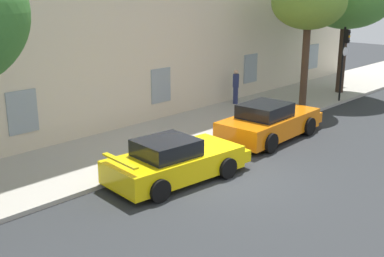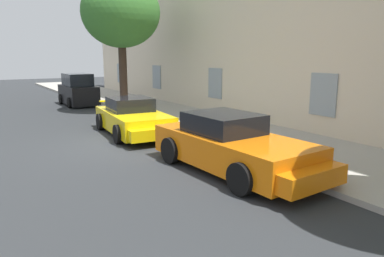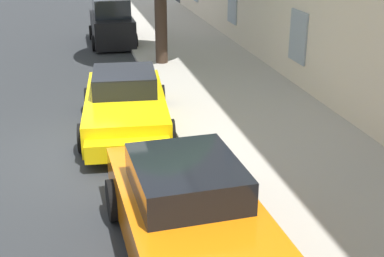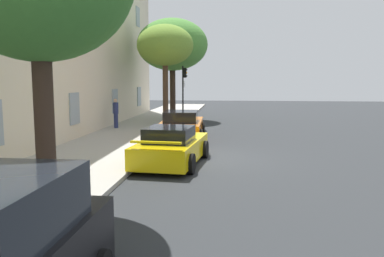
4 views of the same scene
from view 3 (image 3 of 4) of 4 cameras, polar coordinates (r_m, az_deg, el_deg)
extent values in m
plane|color=#2B2D30|center=(11.73, -11.75, -2.48)|extent=(80.00, 80.00, 0.00)
cube|color=#A8A399|center=(12.48, 8.25, -0.36)|extent=(60.00, 4.31, 0.14)
cube|color=#8C99A3|center=(21.68, 4.49, 13.50)|extent=(1.10, 0.06, 1.50)
cube|color=#8C99A3|center=(15.71, 11.65, 9.90)|extent=(1.10, 0.06, 1.50)
cube|color=yellow|center=(12.69, -7.34, 2.25)|extent=(4.40, 2.27, 0.70)
cube|color=black|center=(12.81, -7.50, 5.24)|extent=(1.83, 1.66, 0.50)
cube|color=yellow|center=(10.98, -7.16, -1.43)|extent=(1.43, 1.84, 0.38)
cube|color=yellow|center=(14.39, -7.59, 6.98)|extent=(0.31, 1.61, 0.06)
cylinder|color=black|center=(11.57, -2.53, -0.59)|extent=(0.68, 0.30, 0.66)
cylinder|color=black|center=(11.57, -11.85, -1.06)|extent=(0.68, 0.30, 0.66)
cylinder|color=black|center=(14.03, -3.55, 3.50)|extent=(0.68, 0.30, 0.66)
cylinder|color=black|center=(14.03, -11.25, 3.11)|extent=(0.68, 0.30, 0.66)
cube|color=orange|center=(7.76, 0.05, -10.70)|extent=(4.70, 2.13, 0.76)
cube|color=black|center=(7.74, -0.64, -5.40)|extent=(1.91, 1.63, 0.51)
cylinder|color=black|center=(9.30, 3.44, -6.30)|extent=(0.74, 0.27, 0.73)
cylinder|color=black|center=(8.93, -8.53, -7.83)|extent=(0.74, 0.27, 0.73)
cube|color=black|center=(21.90, -8.83, 10.83)|extent=(3.56, 1.59, 1.10)
cube|color=#1E232B|center=(21.75, -8.97, 13.19)|extent=(2.14, 1.40, 0.73)
cylinder|color=black|center=(21.00, -6.34, 9.57)|extent=(0.61, 0.20, 0.61)
cylinder|color=black|center=(20.88, -10.73, 9.25)|extent=(0.61, 0.20, 0.61)
cylinder|color=black|center=(23.08, -7.02, 10.66)|extent=(0.61, 0.20, 0.61)
cylinder|color=black|center=(22.97, -11.02, 10.37)|extent=(0.61, 0.20, 0.61)
cylinder|color=#38281E|center=(17.95, -3.49, 13.12)|extent=(0.42, 0.42, 3.76)
camera|label=1|loc=(23.32, -37.93, 19.95)|focal=45.14mm
camera|label=2|loc=(4.63, -101.85, -29.91)|focal=33.52mm
camera|label=4|loc=(25.62, -16.18, 17.23)|focal=37.08mm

